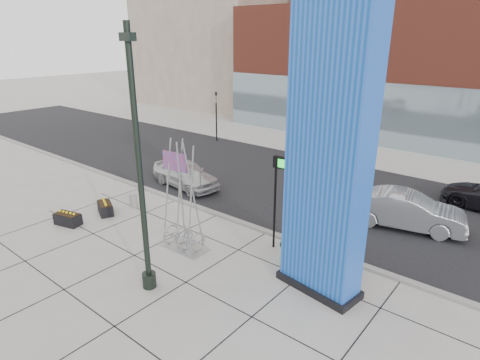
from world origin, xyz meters
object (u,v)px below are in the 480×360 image
Objects in this scene: public_art_sculpture at (183,221)px; concrete_bollard at (134,201)px; lamp_post at (141,192)px; car_silver_mid at (406,211)px; blue_pylon at (328,163)px; overhead_street_sign at (291,173)px; car_white_west at (185,174)px.

public_art_sculpture is 6.29× the size of concrete_bollard.
lamp_post is 1.73× the size of car_silver_mid.
blue_pylon reaches higher than overhead_street_sign.
concrete_bollard is at bearing 105.38° from car_silver_mid.
car_silver_mid is (11.76, 2.69, 0.04)m from car_white_west.
car_white_west reaches higher than concrete_bollard.
lamp_post is 8.04m from concrete_bollard.
blue_pylon is at bearing -37.24° from overhead_street_sign.
lamp_post is 10.40m from car_white_west.
public_art_sculpture reaches higher than overhead_street_sign.
lamp_post reaches higher than car_silver_mid.
lamp_post is 3.74m from public_art_sculpture.
car_silver_mid is at bearing 49.27° from public_art_sculpture.
car_white_west is at bearing 91.79° from concrete_bollard.
lamp_post reaches higher than car_white_west.
car_silver_mid is (5.45, 10.47, -2.76)m from lamp_post.
blue_pylon is at bearing 159.69° from car_silver_mid.
public_art_sculpture reaches higher than car_silver_mid.
blue_pylon is 2.39× the size of overhead_street_sign.
blue_pylon is 1.09× the size of lamp_post.
concrete_bollard is (-10.87, 0.28, -4.24)m from blue_pylon.
public_art_sculpture reaches higher than car_white_west.
lamp_post reaches higher than concrete_bollard.
blue_pylon is 7.79m from car_silver_mid.
public_art_sculpture is at bearing -150.10° from overhead_street_sign.
car_silver_mid is (2.99, 5.36, -2.59)m from overhead_street_sign.
blue_pylon is 12.33m from car_white_west.
overhead_street_sign is 0.86× the size of car_white_west.
overhead_street_sign is at bearing 33.72° from public_art_sculpture.
car_silver_mid is at bearing 29.13° from concrete_bollard.
lamp_post reaches higher than public_art_sculpture.
car_white_west is 0.92× the size of car_silver_mid.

